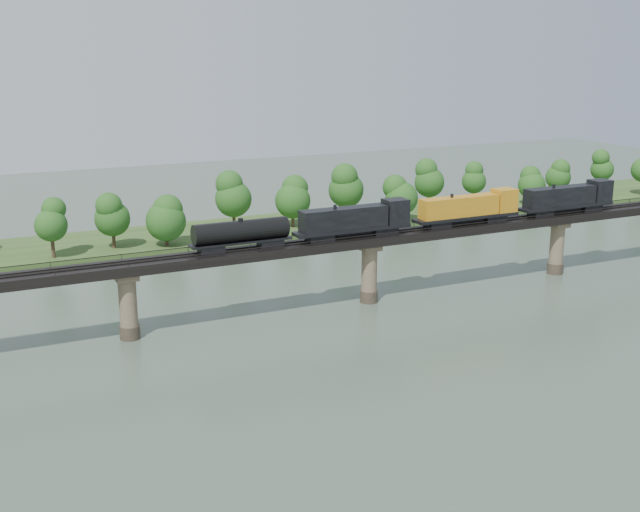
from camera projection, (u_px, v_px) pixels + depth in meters
name	position (u px, v px, depth m)	size (l,w,h in m)	color
ground	(476.00, 364.00, 108.22)	(400.00, 400.00, 0.00)	#3A4B3C
far_bank	(252.00, 230.00, 182.15)	(300.00, 24.00, 1.60)	#2E4A1D
bridge	(369.00, 271.00, 132.98)	(236.00, 30.00, 11.50)	#473A2D
bridge_superstructure	(370.00, 233.00, 131.35)	(220.00, 4.90, 0.75)	black
far_treeline	(223.00, 202.00, 172.77)	(289.06, 17.54, 13.60)	#382619
freight_train	(431.00, 213.00, 135.66)	(81.85, 3.19, 5.63)	black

